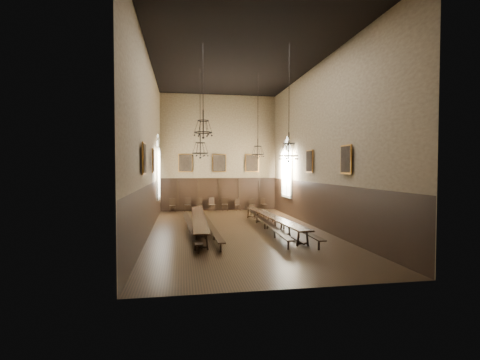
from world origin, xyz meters
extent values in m
cube|color=black|center=(0.00, 0.00, -0.01)|extent=(9.00, 18.00, 0.02)
cube|color=black|center=(0.00, 0.00, 9.01)|extent=(9.00, 18.00, 0.02)
cube|color=#897954|center=(0.00, 9.01, 4.50)|extent=(9.00, 0.02, 9.00)
cube|color=#897954|center=(0.00, -9.01, 4.50)|extent=(9.00, 0.02, 9.00)
cube|color=#897954|center=(-4.51, 0.00, 4.50)|extent=(0.02, 18.00, 9.00)
cube|color=#897954|center=(4.51, 0.00, 4.50)|extent=(0.02, 18.00, 9.00)
cube|color=black|center=(-2.01, 0.25, 0.72)|extent=(0.91, 9.71, 0.07)
cube|color=black|center=(1.91, 0.16, 0.70)|extent=(1.25, 9.39, 0.07)
cube|color=black|center=(-2.48, -0.12, 0.42)|extent=(0.76, 9.94, 0.05)
cube|color=black|center=(-1.49, 0.07, 0.42)|extent=(0.54, 9.95, 0.05)
cube|color=black|center=(1.55, 0.19, 0.44)|extent=(0.73, 10.43, 0.05)
cube|color=black|center=(2.58, 0.04, 0.45)|extent=(0.33, 10.63, 0.05)
cube|color=black|center=(-3.59, 8.48, 0.48)|extent=(0.47, 0.47, 0.05)
cube|color=black|center=(-3.59, 8.67, 0.74)|extent=(0.45, 0.07, 0.53)
cube|color=black|center=(-2.46, 8.51, 0.49)|extent=(0.55, 0.55, 0.05)
cube|color=black|center=(-2.46, 8.71, 0.77)|extent=(0.46, 0.15, 0.55)
cube|color=black|center=(-1.55, 8.60, 0.48)|extent=(0.48, 0.48, 0.05)
cube|color=black|center=(-1.55, 8.79, 0.75)|extent=(0.45, 0.07, 0.54)
cube|color=black|center=(-0.58, 8.49, 0.49)|extent=(0.59, 0.59, 0.05)
cube|color=black|center=(-0.58, 8.69, 0.77)|extent=(0.45, 0.19, 0.55)
cube|color=black|center=(0.40, 8.55, 0.49)|extent=(0.48, 0.48, 0.05)
cube|color=black|center=(0.40, 8.74, 0.76)|extent=(0.46, 0.07, 0.54)
cube|color=black|center=(1.40, 8.49, 0.42)|extent=(0.46, 0.46, 0.05)
cube|color=black|center=(1.40, 8.66, 0.66)|extent=(0.39, 0.10, 0.47)
cube|color=black|center=(2.52, 8.46, 0.43)|extent=(0.42, 0.42, 0.05)
cube|color=black|center=(2.52, 8.63, 0.67)|extent=(0.40, 0.06, 0.48)
cube|color=black|center=(3.48, 8.48, 0.45)|extent=(0.52, 0.52, 0.05)
cube|color=black|center=(3.48, 8.66, 0.69)|extent=(0.41, 0.16, 0.50)
cylinder|color=black|center=(-1.82, 2.12, 7.15)|extent=(0.03, 0.03, 3.69)
torus|color=black|center=(-1.82, 2.12, 4.17)|extent=(0.92, 0.92, 0.05)
torus|color=black|center=(-1.82, 2.12, 4.77)|extent=(0.59, 0.59, 0.04)
cylinder|color=black|center=(-1.82, 2.12, 4.66)|extent=(0.07, 0.07, 1.30)
cylinder|color=black|center=(1.66, 2.46, 7.04)|extent=(0.03, 0.03, 3.92)
torus|color=black|center=(1.66, 2.46, 4.14)|extent=(0.76, 0.76, 0.04)
torus|color=black|center=(1.66, 2.46, 4.63)|extent=(0.48, 0.48, 0.04)
cylinder|color=black|center=(1.66, 2.46, 4.54)|extent=(0.05, 0.05, 1.08)
cylinder|color=black|center=(-1.89, -2.00, 7.49)|extent=(0.03, 0.03, 3.02)
torus|color=black|center=(-1.89, -2.00, 4.94)|extent=(0.84, 0.84, 0.05)
torus|color=black|center=(-1.89, -2.00, 5.48)|extent=(0.53, 0.53, 0.04)
cylinder|color=black|center=(-1.89, -2.00, 5.38)|extent=(0.06, 0.06, 1.19)
cylinder|color=black|center=(1.98, -2.68, 6.97)|extent=(0.03, 0.03, 4.05)
torus|color=black|center=(1.98, -2.68, 3.87)|extent=(0.87, 0.87, 0.05)
torus|color=black|center=(1.98, -2.68, 4.44)|extent=(0.55, 0.55, 0.04)
cylinder|color=black|center=(1.98, -2.68, 4.33)|extent=(0.06, 0.06, 1.23)
cube|color=#A46B27|center=(-2.60, 8.88, 3.70)|extent=(1.10, 0.12, 1.40)
cube|color=black|center=(-2.60, 8.88, 3.70)|extent=(0.98, 0.02, 1.28)
cube|color=#A46B27|center=(0.00, 8.88, 3.70)|extent=(1.10, 0.12, 1.40)
cube|color=black|center=(0.00, 8.88, 3.70)|extent=(0.98, 0.02, 1.28)
cube|color=#A46B27|center=(2.60, 8.88, 3.70)|extent=(1.10, 0.12, 1.40)
cube|color=black|center=(2.60, 8.88, 3.70)|extent=(0.98, 0.02, 1.28)
cube|color=#A46B27|center=(-4.38, 1.00, 3.70)|extent=(0.12, 1.00, 1.30)
cube|color=black|center=(-4.38, 1.00, 3.70)|extent=(0.02, 0.88, 1.18)
cube|color=#A46B27|center=(-4.38, -3.50, 3.70)|extent=(0.12, 1.00, 1.30)
cube|color=black|center=(-4.38, -3.50, 3.70)|extent=(0.02, 0.88, 1.18)
cube|color=#A46B27|center=(4.38, 1.00, 3.70)|extent=(0.12, 1.00, 1.30)
cube|color=black|center=(4.38, 1.00, 3.70)|extent=(0.02, 0.88, 1.18)
cube|color=#A46B27|center=(4.38, -3.50, 3.70)|extent=(0.12, 1.00, 1.30)
cube|color=black|center=(4.38, -3.50, 3.70)|extent=(0.02, 0.88, 1.18)
camera|label=1|loc=(-2.86, -18.04, 3.32)|focal=26.00mm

